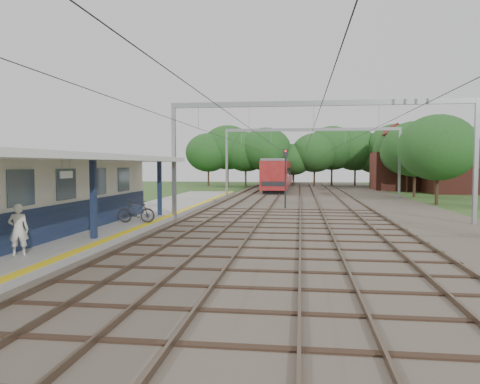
{
  "coord_description": "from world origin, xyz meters",
  "views": [
    {
      "loc": [
        2.49,
        -12.08,
        3.36
      ],
      "look_at": [
        -1.41,
        17.89,
        1.6
      ],
      "focal_mm": 35.0,
      "sensor_mm": 36.0,
      "label": 1
    }
  ],
  "objects_px": {
    "person": "(18,230)",
    "train": "(280,173)",
    "bicycle": "(136,211)",
    "signal_post": "(285,171)"
  },
  "relations": [
    {
      "from": "bicycle",
      "to": "train",
      "type": "relative_size",
      "value": 0.05
    },
    {
      "from": "person",
      "to": "signal_post",
      "type": "relative_size",
      "value": 0.39
    },
    {
      "from": "train",
      "to": "bicycle",
      "type": "bearing_deg",
      "value": -96.77
    },
    {
      "from": "bicycle",
      "to": "person",
      "type": "bearing_deg",
      "value": 173.39
    },
    {
      "from": "bicycle",
      "to": "train",
      "type": "distance_m",
      "value": 46.64
    },
    {
      "from": "signal_post",
      "to": "train",
      "type": "bearing_deg",
      "value": 78.38
    },
    {
      "from": "person",
      "to": "train",
      "type": "distance_m",
      "value": 55.69
    },
    {
      "from": "bicycle",
      "to": "train",
      "type": "height_order",
      "value": "train"
    },
    {
      "from": "train",
      "to": "signal_post",
      "type": "distance_m",
      "value": 34.5
    },
    {
      "from": "bicycle",
      "to": "signal_post",
      "type": "height_order",
      "value": "signal_post"
    }
  ]
}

